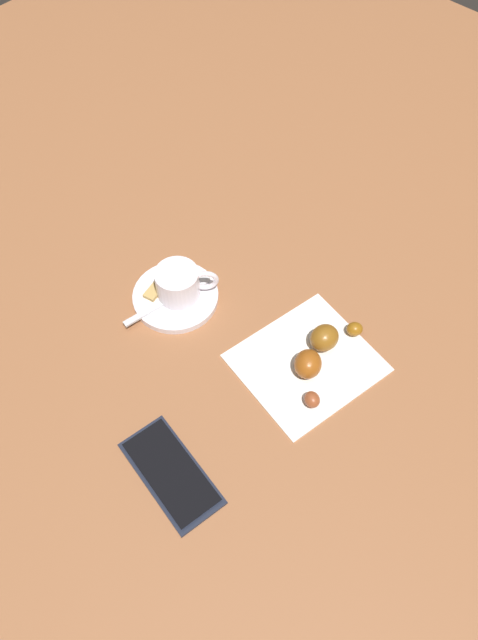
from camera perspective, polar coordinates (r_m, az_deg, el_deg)
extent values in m
plane|color=#975D39|center=(0.87, -0.28, 0.20)|extent=(1.80, 1.80, 0.00)
cylinder|color=white|center=(0.89, -5.78, 2.13)|extent=(0.12, 0.12, 0.01)
cylinder|color=white|center=(0.87, -5.60, 3.32)|extent=(0.06, 0.06, 0.05)
cylinder|color=black|center=(0.87, -5.60, 3.28)|extent=(0.05, 0.05, 0.00)
torus|color=white|center=(0.87, -3.16, 3.53)|extent=(0.03, 0.03, 0.04)
cube|color=silver|center=(0.88, -7.23, 1.39)|extent=(0.03, 0.11, 0.00)
ellipsoid|color=silver|center=(0.89, -3.44, 3.64)|extent=(0.02, 0.03, 0.01)
cube|color=tan|center=(0.90, -7.10, 3.37)|extent=(0.03, 0.07, 0.01)
cube|color=white|center=(0.83, 6.16, -3.84)|extent=(0.18, 0.20, 0.00)
ellipsoid|color=#8D5612|center=(0.86, 10.45, -0.81)|extent=(0.03, 0.03, 0.02)
ellipsoid|color=brown|center=(0.84, 7.75, -1.60)|extent=(0.04, 0.04, 0.03)
ellipsoid|color=#954B15|center=(0.81, 6.26, -4.00)|extent=(0.05, 0.05, 0.03)
ellipsoid|color=brown|center=(0.80, 6.65, -7.19)|extent=(0.03, 0.03, 0.02)
cube|color=#1B2130|center=(0.77, -6.19, -13.62)|extent=(0.15, 0.09, 0.01)
cube|color=black|center=(0.76, -6.22, -13.51)|extent=(0.13, 0.08, 0.00)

